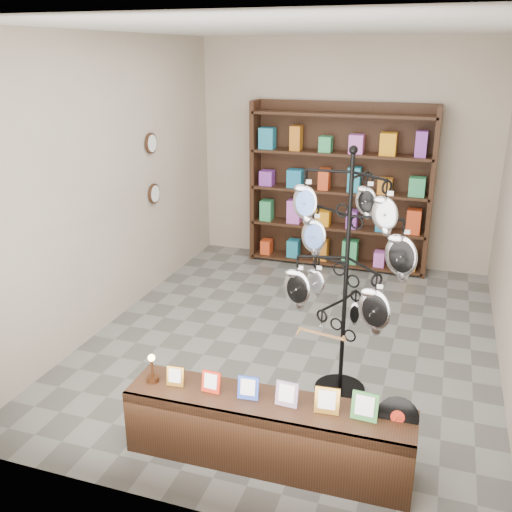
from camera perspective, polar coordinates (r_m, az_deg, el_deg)
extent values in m
plane|color=slate|center=(6.01, 3.77, -8.13)|extent=(5.00, 5.00, 0.00)
plane|color=#B4A591|center=(7.87, 8.78, 10.00)|extent=(4.00, 0.00, 4.00)
plane|color=#B4A591|center=(3.23, -7.13, -4.35)|extent=(4.00, 0.00, 4.00)
plane|color=#B4A591|center=(6.26, -14.03, 7.12)|extent=(0.00, 5.00, 5.00)
plane|color=white|center=(5.31, 4.55, 21.78)|extent=(5.00, 5.00, 0.00)
cylinder|color=black|center=(5.20, 8.36, -12.99)|extent=(0.54, 0.54, 0.03)
cylinder|color=black|center=(4.72, 8.98, -2.42)|extent=(0.04, 0.04, 2.09)
sphere|color=black|center=(4.44, 9.72, 10.42)|extent=(0.07, 0.07, 0.07)
ellipsoid|color=silver|center=(5.06, 9.85, -5.71)|extent=(0.12, 0.07, 0.22)
cube|color=#A56D44|center=(4.66, 6.53, -7.73)|extent=(0.39, 0.09, 0.04)
cube|color=black|center=(4.26, 1.12, -17.14)|extent=(2.06, 0.46, 0.50)
cube|color=gold|center=(4.29, -8.05, -11.82)|extent=(0.13, 0.05, 0.15)
cube|color=red|center=(4.19, -4.51, -12.45)|extent=(0.14, 0.05, 0.16)
cube|color=#263FA5|center=(4.10, -0.78, -13.05)|extent=(0.15, 0.06, 0.17)
cube|color=#E54C33|center=(4.04, 3.11, -13.62)|extent=(0.16, 0.06, 0.18)
cube|color=gold|center=(3.99, 7.13, -14.14)|extent=(0.17, 0.06, 0.19)
cube|color=#337233|center=(3.96, 10.83, -14.56)|extent=(0.18, 0.06, 0.20)
cylinder|color=black|center=(4.03, 13.98, -15.34)|extent=(0.28, 0.07, 0.27)
cylinder|color=red|center=(4.03, 13.98, -15.37)|extent=(0.09, 0.03, 0.09)
cylinder|color=#482714|center=(4.39, -10.27, -11.99)|extent=(0.09, 0.09, 0.04)
cylinder|color=#482714|center=(4.35, -10.34, -11.05)|extent=(0.02, 0.02, 0.13)
sphere|color=#FFBF59|center=(4.30, -10.42, -9.98)|extent=(0.05, 0.05, 0.05)
cube|color=black|center=(7.89, 8.56, 7.07)|extent=(2.40, 0.04, 2.20)
cube|color=black|center=(8.02, -0.04, 7.50)|extent=(0.06, 0.36, 2.20)
cube|color=black|center=(7.62, 17.13, 5.97)|extent=(0.06, 0.36, 2.20)
cube|color=black|center=(8.03, 7.97, -0.49)|extent=(2.36, 0.36, 0.04)
cube|color=black|center=(7.88, 8.14, 2.93)|extent=(2.36, 0.36, 0.03)
cube|color=black|center=(7.75, 8.32, 6.47)|extent=(2.36, 0.36, 0.04)
cube|color=black|center=(7.65, 8.51, 10.11)|extent=(2.36, 0.36, 0.04)
cube|color=black|center=(7.58, 8.70, 13.84)|extent=(2.36, 0.36, 0.04)
cylinder|color=black|center=(6.87, -10.46, 11.02)|extent=(0.03, 0.24, 0.24)
cylinder|color=black|center=(6.98, -10.15, 6.16)|extent=(0.03, 0.24, 0.24)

